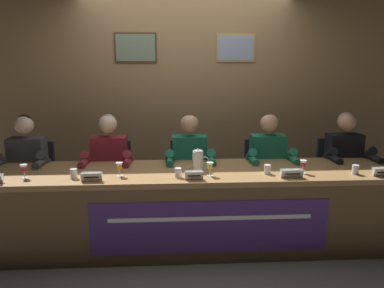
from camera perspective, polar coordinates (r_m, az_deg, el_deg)
ground_plane at (r=3.81m, az=0.00°, el=-14.86°), size 12.00×12.00×0.00m
wall_back_panelled at (r=4.71m, az=-0.93°, el=6.89°), size 5.71×0.14×2.60m
conference_table at (r=3.49m, az=0.16°, el=-8.00°), size 4.51×0.82×0.75m
chair_far_left at (r=4.44m, az=-22.84°, el=-5.82°), size 0.44×0.44×0.90m
panelist_far_left at (r=4.19m, az=-24.03°, el=-3.02°), size 0.51×0.48×1.22m
juice_glass_far_left at (r=3.57m, az=-24.22°, el=-3.45°), size 0.06×0.06×0.12m
chair_left at (r=4.23m, az=-11.99°, el=-5.96°), size 0.44×0.44×0.90m
panelist_left at (r=3.97m, az=-12.58°, el=-3.04°), size 0.51×0.48×1.22m
nameplate_left at (r=3.30m, az=-15.04°, el=-4.82°), size 0.18×0.06×0.08m
juice_glass_left at (r=3.38m, az=-11.01°, el=-3.42°), size 0.06×0.06×0.12m
water_cup_left at (r=3.43m, az=-17.54°, el=-4.39°), size 0.06×0.06×0.08m
chair_center at (r=4.19m, az=-0.48°, el=-5.89°), size 0.44×0.44×0.90m
panelist_center at (r=3.92m, az=-0.34°, el=-2.93°), size 0.51×0.48×1.22m
nameplate_center at (r=3.23m, az=0.27°, el=-4.78°), size 0.16×0.06×0.08m
juice_glass_center at (r=3.33m, az=2.76°, el=-3.44°), size 0.06×0.06×0.12m
water_cup_center at (r=3.30m, az=-2.11°, el=-4.47°), size 0.06×0.06×0.08m
chair_right at (r=4.31m, az=10.81°, el=-5.58°), size 0.44×0.44×0.90m
panelist_right at (r=4.05m, az=11.64°, el=-2.69°), size 0.51×0.48×1.22m
nameplate_right at (r=3.39m, az=14.94°, el=-4.35°), size 0.20×0.06×0.08m
juice_glass_right at (r=3.55m, az=16.57°, el=-2.97°), size 0.06×0.06×0.12m
water_cup_right at (r=3.47m, az=11.40°, el=-3.88°), size 0.06×0.06×0.08m
chair_far_right at (r=4.59m, az=21.09°, el=-5.12°), size 0.44×0.44×0.90m
panelist_far_right at (r=4.35m, az=22.43°, el=-2.37°), size 0.51×0.48×1.22m
nameplate_far_right at (r=3.74m, az=27.06°, el=-3.78°), size 0.18×0.06×0.08m
water_cup_far_right at (r=3.70m, az=23.60°, el=-3.66°), size 0.06×0.06×0.08m
water_pitcher_central at (r=3.50m, az=0.93°, el=-2.53°), size 0.15×0.10×0.21m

